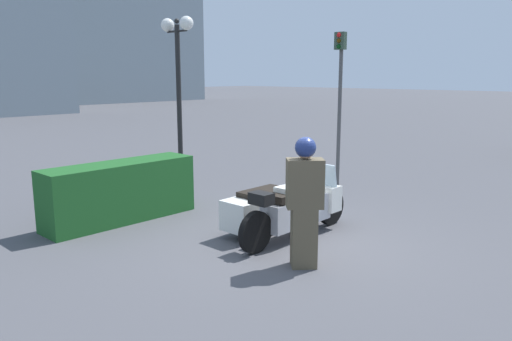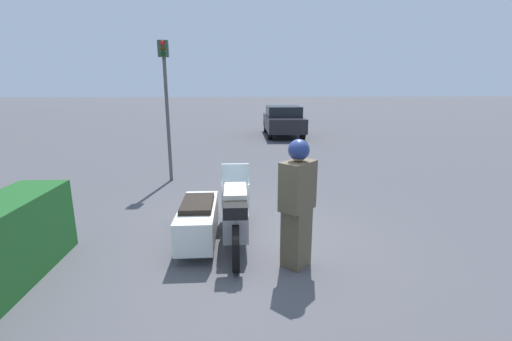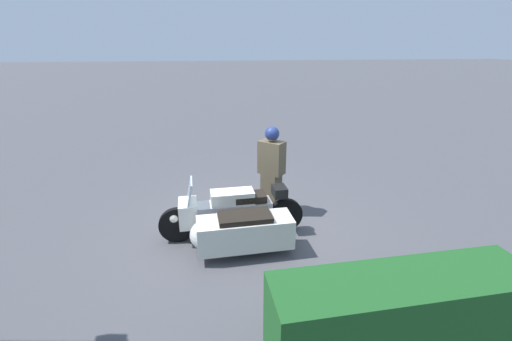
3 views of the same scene
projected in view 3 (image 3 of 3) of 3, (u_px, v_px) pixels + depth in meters
ground_plane at (251, 228)px, 6.66m from camera, size 160.00×160.00×0.00m
police_motorcycle at (233, 222)px, 5.92m from camera, size 2.65×1.15×1.16m
officer_rider at (272, 168)px, 7.01m from camera, size 0.57×0.57×1.84m
hedge_bush_curbside at (400, 320)px, 3.69m from camera, size 2.86×0.75×1.09m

